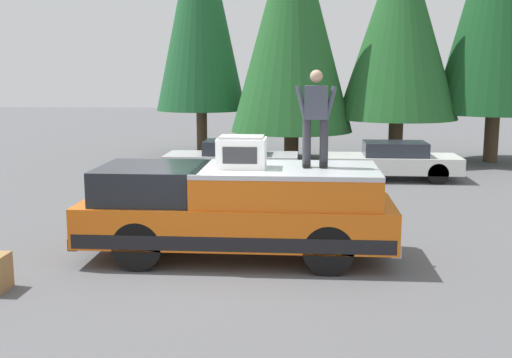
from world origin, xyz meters
name	(u,v)px	position (x,y,z in m)	size (l,w,h in m)	color
ground_plane	(213,263)	(0.00, 0.00, 0.00)	(90.00, 90.00, 0.00)	#565659
pickup_truck	(238,210)	(0.41, -0.40, 0.87)	(2.01, 5.54, 1.65)	orange
compressor_unit	(242,152)	(0.31, -0.49, 1.93)	(0.65, 0.84, 0.56)	white
person_on_truck_bed	(316,116)	(0.47, -1.76, 2.55)	(0.29, 0.72, 1.69)	#333338
parked_car_white	(392,161)	(8.99, -4.27, 0.58)	(1.64, 4.10, 1.16)	white
parked_car_silver	(233,159)	(9.00, 0.65, 0.58)	(1.64, 4.10, 1.16)	silver
conifer_left	(400,24)	(12.87, -4.90, 4.94)	(4.31, 4.31, 8.33)	#4C3826
conifer_center_left	(292,20)	(12.61, -1.11, 5.07)	(4.39, 4.39, 9.03)	#4C3826
conifer_center_right	(200,3)	(14.66, 2.51, 5.86)	(3.52, 3.52, 10.02)	#4C3826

